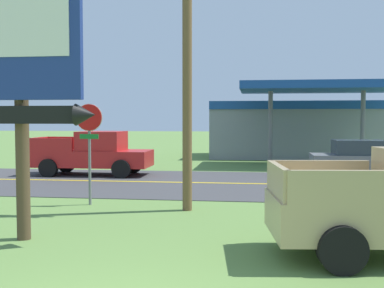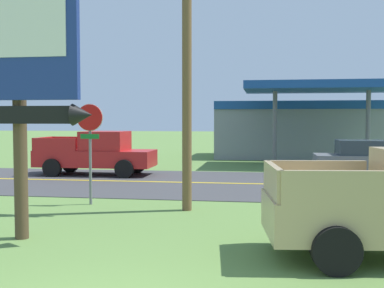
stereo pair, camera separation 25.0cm
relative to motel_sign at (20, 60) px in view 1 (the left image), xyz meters
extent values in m
cube|color=#3D3D3F|center=(2.95, 9.15, -3.67)|extent=(140.00, 8.00, 0.02)
cube|color=gold|center=(2.95, 9.15, -3.66)|extent=(126.00, 0.20, 0.01)
cylinder|color=brown|center=(-0.06, 0.14, -0.84)|extent=(0.28, 0.28, 5.69)
cube|color=navy|center=(-0.06, -0.04, 0.46)|extent=(2.74, 0.16, 2.50)
cube|color=white|center=(-0.06, -0.13, 0.76)|extent=(2.30, 0.03, 1.40)
cube|color=black|center=(-0.06, -0.04, -1.09)|extent=(2.47, 0.12, 0.36)
cone|color=black|center=(1.37, -0.04, -1.09)|extent=(0.40, 0.44, 0.44)
cylinder|color=slate|center=(-0.06, 4.15, -2.58)|extent=(0.08, 0.08, 2.20)
cylinder|color=red|center=(-0.06, 4.12, -1.13)|extent=(0.76, 0.03, 0.76)
cylinder|color=white|center=(-0.06, 4.14, -1.13)|extent=(0.80, 0.01, 0.80)
cube|color=#19722D|center=(-0.06, 4.12, -1.68)|extent=(0.56, 0.03, 0.14)
cylinder|color=brown|center=(2.88, 3.69, 0.96)|extent=(0.26, 0.26, 9.30)
cube|color=gray|center=(7.96, 22.76, -1.88)|extent=(12.00, 6.00, 3.60)
cube|color=#19478C|center=(7.96, 19.71, -0.33)|extent=(12.00, 0.12, 0.50)
cube|color=#19478C|center=(7.96, 16.76, 0.52)|extent=(8.00, 5.00, 0.40)
cylinder|color=slate|center=(5.56, 16.76, -1.58)|extent=(0.24, 0.24, 4.20)
cylinder|color=slate|center=(10.36, 16.76, -1.58)|extent=(0.24, 0.24, 4.20)
cube|color=tan|center=(5.98, 0.61, -2.28)|extent=(1.95, 0.33, 0.56)
cube|color=tan|center=(6.19, -1.22, -2.28)|extent=(1.95, 0.33, 0.56)
cube|color=tan|center=(5.12, -0.41, -2.28)|extent=(0.33, 1.88, 0.56)
cylinder|color=black|center=(5.89, 0.66, -3.28)|extent=(0.83, 0.37, 0.80)
cylinder|color=black|center=(6.11, -1.29, -3.28)|extent=(0.83, 0.37, 0.80)
cube|color=red|center=(-2.46, 11.15, -2.92)|extent=(5.20, 1.96, 0.72)
cube|color=red|center=(-2.01, 11.15, -2.14)|extent=(1.90, 1.80, 0.84)
cube|color=#28333D|center=(-1.12, 11.15, -2.14)|extent=(0.10, 1.66, 0.71)
cube|color=red|center=(-3.98, 12.07, -2.28)|extent=(1.95, 0.12, 0.56)
cube|color=red|center=(-3.98, 10.23, -2.28)|extent=(1.95, 0.12, 0.56)
cube|color=red|center=(-4.96, 11.15, -2.28)|extent=(0.12, 1.88, 0.56)
cylinder|color=black|center=(-0.85, 12.13, -3.28)|extent=(0.80, 0.28, 0.80)
cylinder|color=black|center=(-0.85, 10.17, -3.28)|extent=(0.80, 0.28, 0.80)
cylinder|color=black|center=(-4.07, 12.13, -3.28)|extent=(0.80, 0.28, 0.80)
cylinder|color=black|center=(-4.07, 10.17, -3.28)|extent=(0.80, 0.28, 0.80)
cube|color=slate|center=(9.18, 11.15, -3.00)|extent=(4.20, 1.76, 0.72)
cube|color=#2D3842|center=(9.03, 11.15, -2.34)|extent=(2.10, 1.56, 0.60)
cylinder|color=black|center=(7.87, 12.03, -3.36)|extent=(0.64, 0.24, 0.64)
cylinder|color=black|center=(7.87, 10.27, -3.36)|extent=(0.64, 0.24, 0.64)
camera|label=1|loc=(4.69, -9.06, -1.18)|focal=44.24mm
camera|label=2|loc=(4.93, -9.02, -1.18)|focal=44.24mm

